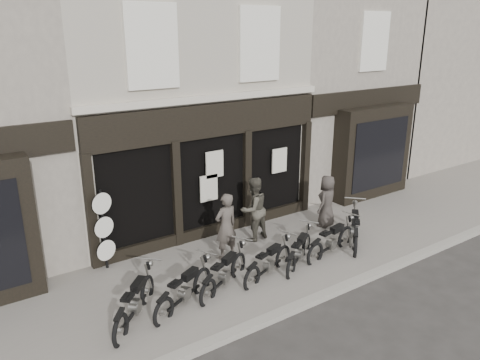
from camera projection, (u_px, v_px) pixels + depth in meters
ground_plane at (276, 279)px, 11.34m from camera, size 90.00×90.00×0.00m
pavement at (255, 263)px, 12.03m from camera, size 30.00×4.20×0.12m
kerb at (312, 301)px, 10.34m from camera, size 30.00×0.25×0.13m
central_building at (161, 86)px, 14.76m from camera, size 7.30×6.22×8.34m
neighbour_right at (312, 76)px, 18.15m from camera, size 5.60×6.73×8.34m
filler_right at (435, 66)px, 22.60m from camera, size 11.00×6.00×8.20m
motorcycle_0 at (135, 305)px, 9.57m from camera, size 1.64×1.69×1.02m
motorcycle_1 at (185, 293)px, 10.05m from camera, size 1.90×1.16×0.98m
motorcycle_2 at (224, 276)px, 10.75m from camera, size 1.88×1.19×0.98m
motorcycle_3 at (269, 265)px, 11.28m from camera, size 1.89×0.89×0.94m
motorcycle_4 at (299, 253)px, 11.85m from camera, size 1.75×1.26×0.94m
motorcycle_5 at (331, 243)px, 12.37m from camera, size 2.06×0.71×1.00m
motorcycle_6 at (354, 231)px, 13.06m from camera, size 1.78×1.73×1.07m
man_left at (226, 226)px, 11.91m from camera, size 0.67×0.46×1.77m
man_centre at (253, 209)px, 12.98m from camera, size 0.97×0.80×1.83m
man_right at (327, 201)px, 13.91m from camera, size 0.90×0.75×1.58m
advert_sign_post at (104, 233)px, 11.36m from camera, size 0.52×0.34×2.18m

